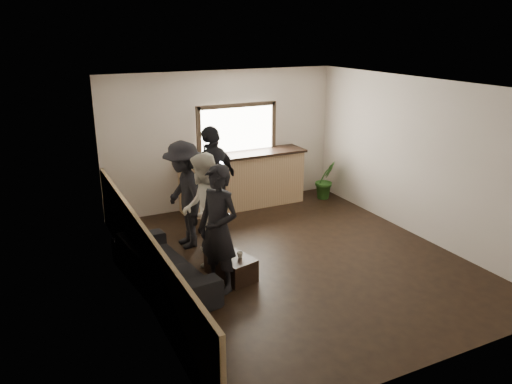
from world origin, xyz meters
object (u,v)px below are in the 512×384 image
bar_counter (242,177)px  potted_plant (325,180)px  sofa (163,265)px  person_a (218,229)px  person_c (185,195)px  person_d (213,180)px  cup_b (240,255)px  person_b (203,210)px  cup_a (216,250)px  coffee_table (231,266)px

bar_counter → potted_plant: bar_counter is taller
sofa → person_a: bearing=-132.3°
person_c → person_d: size_ratio=0.93×
sofa → person_c: 1.52m
person_d → potted_plant: bearing=164.1°
cup_b → bar_counter: bearing=64.7°
person_a → cup_b: bearing=83.2°
sofa → person_b: 1.08m
person_c → person_b: bearing=3.7°
bar_counter → cup_b: 3.23m
cup_b → person_d: bearing=80.2°
sofa → potted_plant: size_ratio=2.53×
bar_counter → person_d: 1.52m
potted_plant → person_a: 4.54m
bar_counter → person_b: 2.71m
person_a → sofa: bearing=-150.9°
person_c → cup_a: bearing=1.9°
bar_counter → person_a: bar_counter is taller
person_b → person_a: bearing=16.5°
person_a → person_d: 2.13m
coffee_table → sofa: bearing=166.7°
bar_counter → potted_plant: (1.85, -0.33, -0.22)m
person_b → sofa: bearing=-38.6°
person_a → person_c: 1.66m
bar_counter → person_a: bearing=-120.0°
sofa → cup_b: bearing=-115.3°
person_a → person_b: bearing=147.0°
cup_b → cup_a: bearing=133.0°
person_c → person_d: (0.65, 0.35, 0.07)m
cup_a → person_d: person_d is taller
potted_plant → bar_counter: bearing=169.8°
bar_counter → potted_plant: bearing=-10.2°
sofa → person_c: person_c is taller
person_b → person_d: (0.59, 1.10, 0.10)m
cup_a → cup_b: (0.27, -0.29, -0.01)m
person_a → person_d: person_d is taller
bar_counter → sofa: size_ratio=1.26×
coffee_table → person_b: bearing=104.7°
potted_plant → person_b: person_b is taller
potted_plant → person_d: bearing=-166.3°
sofa → potted_plant: bearing=-69.8°
cup_a → person_a: size_ratio=0.07×
sofa → coffee_table: bearing=-110.4°
person_a → person_c: person_a is taller
coffee_table → cup_b: size_ratio=8.74×
person_c → person_d: person_d is taller
cup_a → sofa: bearing=175.7°
coffee_table → cup_b: cup_b is taller
bar_counter → person_c: size_ratio=1.47×
potted_plant → cup_b: bearing=-141.4°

